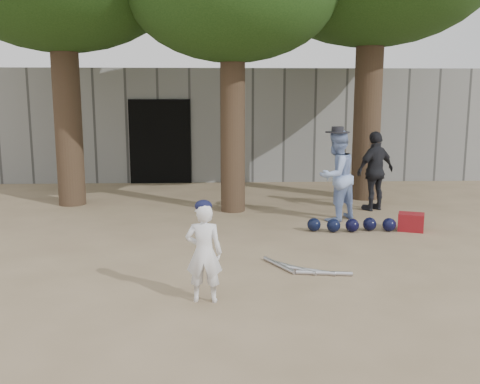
{
  "coord_description": "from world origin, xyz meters",
  "views": [
    {
      "loc": [
        0.28,
        -6.32,
        2.25
      ],
      "look_at": [
        0.6,
        1.0,
        0.95
      ],
      "focal_mm": 40.0,
      "sensor_mm": 36.0,
      "label": 1
    }
  ],
  "objects_px": {
    "spectator_blue": "(336,176)",
    "spectator_dark": "(375,171)",
    "red_bag": "(411,222)",
    "boy_player": "(204,253)"
  },
  "relations": [
    {
      "from": "spectator_blue",
      "to": "spectator_dark",
      "type": "bearing_deg",
      "value": -176.79
    },
    {
      "from": "spectator_blue",
      "to": "red_bag",
      "type": "xyz_separation_m",
      "value": [
        1.12,
        -0.86,
        -0.68
      ]
    },
    {
      "from": "spectator_dark",
      "to": "red_bag",
      "type": "bearing_deg",
      "value": 65.56
    },
    {
      "from": "boy_player",
      "to": "spectator_blue",
      "type": "distance_m",
      "value": 4.57
    },
    {
      "from": "boy_player",
      "to": "spectator_dark",
      "type": "distance_m",
      "value": 5.83
    },
    {
      "from": "red_bag",
      "to": "spectator_dark",
      "type": "bearing_deg",
      "value": 94.54
    },
    {
      "from": "boy_player",
      "to": "red_bag",
      "type": "distance_m",
      "value": 4.64
    },
    {
      "from": "boy_player",
      "to": "spectator_blue",
      "type": "relative_size",
      "value": 0.67
    },
    {
      "from": "boy_player",
      "to": "red_bag",
      "type": "height_order",
      "value": "boy_player"
    },
    {
      "from": "boy_player",
      "to": "red_bag",
      "type": "bearing_deg",
      "value": -134.14
    }
  ]
}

